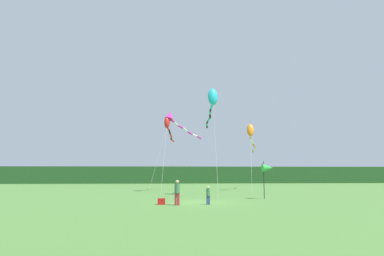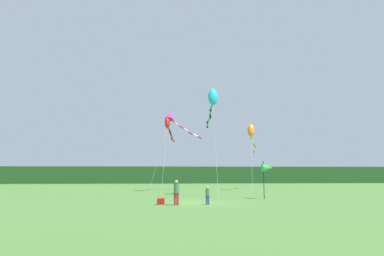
% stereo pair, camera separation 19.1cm
% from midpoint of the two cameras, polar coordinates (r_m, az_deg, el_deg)
% --- Properties ---
extents(ground_plane, '(120.00, 120.00, 0.00)m').
position_cam_midpoint_polar(ground_plane, '(24.91, 1.25, -12.54)').
color(ground_plane, '#477533').
extents(distant_treeline, '(108.00, 3.61, 3.39)m').
position_cam_midpoint_polar(distant_treeline, '(69.75, -2.26, -7.96)').
color(distant_treeline, '#234C23').
rests_on(distant_treeline, ground).
extents(person_adult, '(0.36, 0.36, 1.66)m').
position_cam_midpoint_polar(person_adult, '(22.83, -2.41, -10.66)').
color(person_adult, '#B23338').
rests_on(person_adult, ground).
extents(person_child, '(0.27, 0.27, 1.23)m').
position_cam_midpoint_polar(person_child, '(23.35, 2.89, -11.17)').
color(person_child, '#334C8C').
rests_on(person_child, ground).
extents(cooler_box, '(0.51, 0.34, 0.42)m').
position_cam_midpoint_polar(cooler_box, '(23.46, -5.09, -12.30)').
color(cooler_box, red).
rests_on(cooler_box, ground).
extents(banner_flag_pole, '(0.90, 0.70, 3.10)m').
position_cam_midpoint_polar(banner_flag_pole, '(28.92, 12.87, -6.67)').
color(banner_flag_pole, black).
rests_on(banner_flag_pole, ground).
extents(kite_red, '(1.57, 9.09, 8.88)m').
position_cam_midpoint_polar(kite_red, '(39.49, -3.94, 0.61)').
color(kite_red, '#B2B2B2').
rests_on(kite_red, ground).
extents(kite_orange, '(3.03, 10.42, 8.23)m').
position_cam_midpoint_polar(kite_orange, '(42.50, 10.19, -0.95)').
color(kite_orange, '#B2B2B2').
rests_on(kite_orange, ground).
extents(kite_cyan, '(0.97, 10.28, 10.38)m').
position_cam_midpoint_polar(kite_cyan, '(33.22, 3.61, 4.64)').
color(kite_cyan, '#B2B2B2').
rests_on(kite_cyan, ground).
extents(kite_magenta, '(6.50, 7.64, 9.42)m').
position_cam_midpoint_polar(kite_magenta, '(39.97, -2.97, 1.55)').
color(kite_magenta, '#B2B2B2').
rests_on(kite_magenta, ground).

